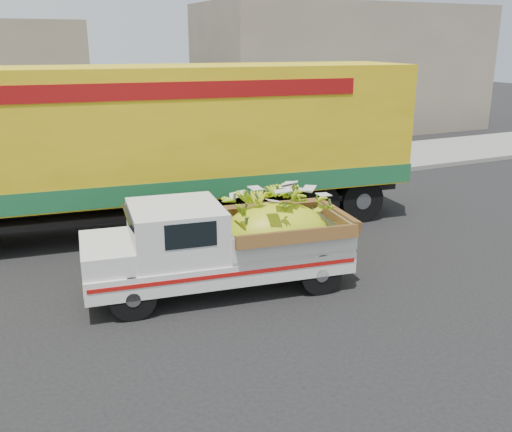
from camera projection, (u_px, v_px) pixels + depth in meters
name	position (u px, v px, depth m)	size (l,w,h in m)	color
ground	(173.00, 301.00, 9.88)	(100.00, 100.00, 0.00)	black
curb	(98.00, 206.00, 15.37)	(60.00, 0.25, 0.15)	gray
sidewalk	(84.00, 189.00, 17.17)	(60.00, 4.00, 0.14)	gray
building_right	(344.00, 69.00, 28.12)	(14.00, 6.00, 6.00)	gray
pickup_truck	(237.00, 241.00, 10.23)	(4.86, 2.37, 1.64)	black
semi_trailer	(163.00, 141.00, 13.14)	(12.04, 4.00, 3.80)	black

